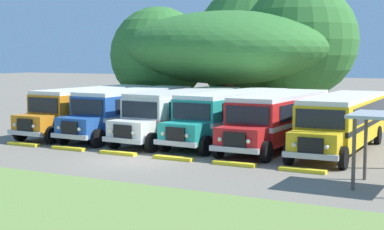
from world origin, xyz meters
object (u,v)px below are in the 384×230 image
at_px(parked_bus_slot_3, 233,114).
at_px(broad_shade_tree, 242,47).
at_px(parked_bus_slot_1, 133,110).
at_px(parked_bus_slot_2, 184,112).
at_px(parked_bus_slot_0, 92,108).
at_px(parked_bus_slot_4, 280,117).
at_px(parked_bus_slot_5, 342,120).

relative_size(parked_bus_slot_3, broad_shade_tree, 0.62).
relative_size(parked_bus_slot_1, parked_bus_slot_2, 1.00).
relative_size(parked_bus_slot_0, parked_bus_slot_1, 1.00).
bearing_deg(parked_bus_slot_4, parked_bus_slot_0, -88.43).
relative_size(parked_bus_slot_3, parked_bus_slot_5, 1.01).
xyz_separation_m(parked_bus_slot_2, broad_shade_tree, (-1.43, 11.84, 3.95)).
distance_m(parked_bus_slot_1, parked_bus_slot_2, 3.43).
distance_m(parked_bus_slot_2, parked_bus_slot_5, 9.21).
relative_size(parked_bus_slot_1, parked_bus_slot_4, 1.00).
xyz_separation_m(parked_bus_slot_0, parked_bus_slot_5, (15.68, 0.11, 0.00)).
bearing_deg(parked_bus_slot_0, parked_bus_slot_4, 92.26).
bearing_deg(parked_bus_slot_2, parked_bus_slot_5, 92.78).
xyz_separation_m(parked_bus_slot_3, parked_bus_slot_4, (2.92, -0.40, 0.00)).
bearing_deg(broad_shade_tree, parked_bus_slot_3, -69.11).
xyz_separation_m(parked_bus_slot_0, parked_bus_slot_2, (6.48, 0.19, 0.00)).
distance_m(parked_bus_slot_0, parked_bus_slot_5, 15.68).
xyz_separation_m(parked_bus_slot_1, parked_bus_slot_3, (6.38, 0.42, 0.00)).
distance_m(parked_bus_slot_3, broad_shade_tree, 12.92).
distance_m(parked_bus_slot_2, broad_shade_tree, 12.56).
bearing_deg(broad_shade_tree, parked_bus_slot_2, -83.09).
distance_m(parked_bus_slot_0, broad_shade_tree, 13.63).
bearing_deg(parked_bus_slot_3, parked_bus_slot_5, 90.62).
bearing_deg(broad_shade_tree, parked_bus_slot_1, -99.53).
distance_m(parked_bus_slot_0, parked_bus_slot_2, 6.48).
height_order(parked_bus_slot_0, parked_bus_slot_5, same).
distance_m(parked_bus_slot_5, broad_shade_tree, 16.46).
relative_size(parked_bus_slot_1, parked_bus_slot_5, 1.00).
bearing_deg(parked_bus_slot_0, parked_bus_slot_2, 93.27).
bearing_deg(parked_bus_slot_4, parked_bus_slot_2, -89.55).
distance_m(parked_bus_slot_3, parked_bus_slot_5, 6.27).
relative_size(parked_bus_slot_3, parked_bus_slot_4, 1.01).
height_order(parked_bus_slot_0, parked_bus_slot_2, same).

